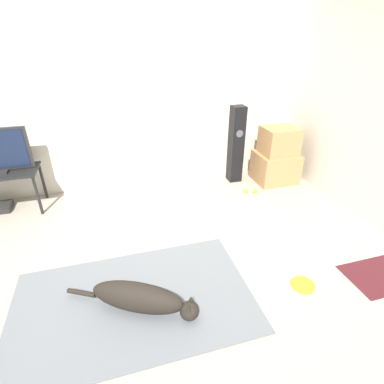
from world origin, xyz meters
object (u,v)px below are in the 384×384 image
cardboard_box_lower (275,167)px  floor_speaker (236,145)px  dog (141,298)px  frisbee (303,285)px  tennis_ball_by_boxes (246,191)px  cardboard_box_upper (279,141)px  tennis_ball_near_speaker (255,191)px

cardboard_box_lower → floor_speaker: size_ratio=0.53×
dog → frisbee: size_ratio=4.87×
floor_speaker → frisbee: bearing=-96.9°
tennis_ball_by_boxes → cardboard_box_upper: bearing=23.7°
cardboard_box_upper → floor_speaker: (-0.58, 0.19, -0.07)m
dog → cardboard_box_lower: (2.25, 1.85, 0.09)m
dog → cardboard_box_upper: 2.95m
frisbee → cardboard_box_upper: cardboard_box_upper is taller
cardboard_box_upper → tennis_ball_by_boxes: size_ratio=7.21×
dog → tennis_ball_near_speaker: size_ratio=15.29×
dog → cardboard_box_upper: (2.25, 1.85, 0.49)m
floor_speaker → tennis_ball_by_boxes: floor_speaker is taller
frisbee → cardboard_box_lower: size_ratio=0.35×
floor_speaker → dog: bearing=-129.3°
cardboard_box_upper → tennis_ball_near_speaker: 0.80m
tennis_ball_near_speaker → tennis_ball_by_boxes: bearing=162.8°
cardboard_box_upper → tennis_ball_by_boxes: (-0.58, -0.26, -0.59)m
dog → tennis_ball_near_speaker: 2.38m
cardboard_box_upper → floor_speaker: 0.61m
dog → tennis_ball_near_speaker: bearing=41.0°
cardboard_box_lower → tennis_ball_near_speaker: 0.57m
cardboard_box_upper → tennis_ball_by_boxes: bearing=-156.3°
dog → floor_speaker: 2.67m
dog → tennis_ball_near_speaker: (1.79, 1.56, -0.10)m
cardboard_box_lower → tennis_ball_near_speaker: cardboard_box_lower is taller
floor_speaker → tennis_ball_near_speaker: bearing=-76.0°
frisbee → cardboard_box_upper: size_ratio=0.44×
tennis_ball_by_boxes → cardboard_box_lower: bearing=23.9°
dog → tennis_ball_near_speaker: dog is taller
tennis_ball_by_boxes → dog: bearing=-136.2°
frisbee → tennis_ball_by_boxes: (0.26, 1.73, 0.02)m
dog → frisbee: (1.41, -0.14, -0.12)m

